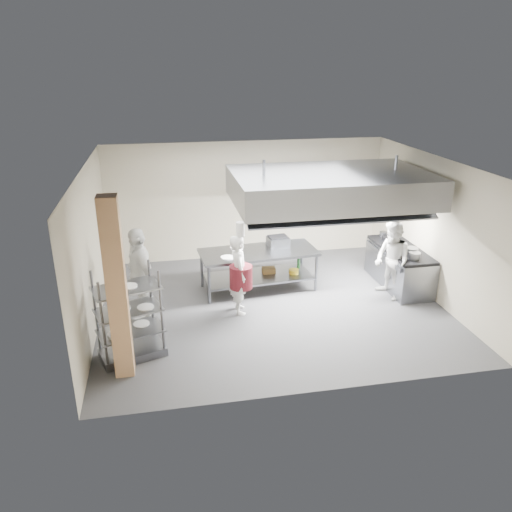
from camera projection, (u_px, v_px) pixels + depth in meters
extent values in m
plane|color=#2F2F32|center=(272.00, 306.00, 10.50)|extent=(7.00, 7.00, 0.00)
plane|color=silver|center=(273.00, 164.00, 9.41)|extent=(7.00, 7.00, 0.00)
plane|color=#B2A78D|center=(247.00, 200.00, 12.70)|extent=(7.00, 0.00, 7.00)
plane|color=#B2A78D|center=(90.00, 250.00, 9.34)|extent=(0.00, 6.00, 6.00)
plane|color=#B2A78D|center=(433.00, 228.00, 10.58)|extent=(0.00, 6.00, 6.00)
cube|color=tan|center=(117.00, 290.00, 7.71)|extent=(0.30, 0.30, 3.00)
cube|color=gray|center=(331.00, 187.00, 10.23)|extent=(4.00, 2.50, 0.60)
cube|color=white|center=(288.00, 204.00, 10.18)|extent=(1.60, 0.12, 0.04)
cube|color=white|center=(370.00, 200.00, 10.50)|extent=(1.60, 0.12, 0.04)
cube|color=gray|center=(316.00, 199.00, 12.87)|extent=(1.50, 0.28, 0.04)
cube|color=gray|center=(258.00, 252.00, 10.99)|extent=(2.64, 1.28, 0.06)
cube|color=slate|center=(258.00, 276.00, 11.20)|extent=(2.43, 1.15, 0.04)
cube|color=gray|center=(399.00, 268.00, 11.35)|extent=(0.80, 2.00, 0.84)
cube|color=black|center=(401.00, 249.00, 11.19)|extent=(0.78, 1.96, 0.06)
imported|color=silver|center=(239.00, 274.00, 9.97)|extent=(0.40, 0.60, 1.65)
imported|color=silver|center=(392.00, 261.00, 10.60)|extent=(0.80, 0.94, 1.70)
imported|color=silver|center=(140.00, 276.00, 9.57)|extent=(0.84, 1.22, 1.92)
cube|color=slate|center=(278.00, 242.00, 11.19)|extent=(0.50, 0.41, 0.22)
cube|color=olive|center=(269.00, 270.00, 11.31)|extent=(0.30, 0.22, 0.13)
cylinder|color=slate|center=(412.00, 252.00, 10.70)|extent=(0.27, 0.27, 0.18)
cylinder|color=white|center=(130.00, 329.00, 8.53)|extent=(0.28, 0.28, 0.05)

